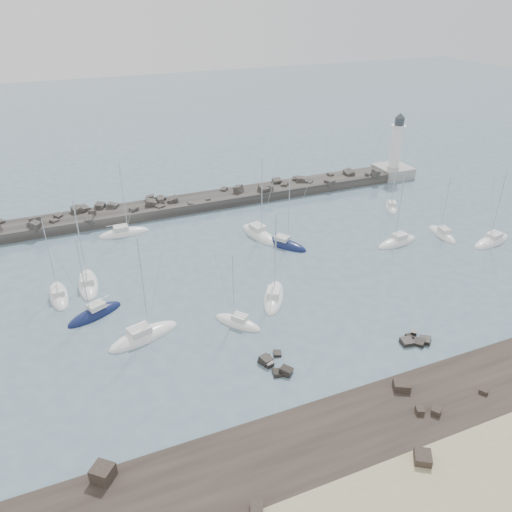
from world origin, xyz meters
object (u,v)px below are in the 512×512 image
(sailboat_8, at_px, (284,245))
(lighthouse, at_px, (394,163))
(sailboat_9, at_px, (397,243))
(sailboat_6, at_px, (259,235))
(sailboat_13, at_px, (144,337))
(sailboat_5, at_px, (238,323))
(sailboat_2, at_px, (95,314))
(sailboat_1, at_px, (88,285))
(sailboat_11, at_px, (492,242))
(sailboat_10, at_px, (442,235))
(sailboat_7, at_px, (274,298))
(sailboat_4, at_px, (124,234))
(sailboat_12, at_px, (391,208))
(sailboat_3, at_px, (59,296))

(sailboat_8, bearing_deg, lighthouse, 29.85)
(lighthouse, bearing_deg, sailboat_9, -124.68)
(sailboat_6, bearing_deg, lighthouse, 22.44)
(sailboat_8, xyz_separation_m, sailboat_13, (-26.20, -15.38, 0.00))
(sailboat_5, xyz_separation_m, sailboat_8, (14.65, 17.17, 0.00))
(lighthouse, bearing_deg, sailboat_2, -156.58)
(sailboat_1, xyz_separation_m, sailboat_13, (4.89, -14.89, -0.00))
(sailboat_8, distance_m, sailboat_11, 34.61)
(sailboat_11, xyz_separation_m, sailboat_13, (-58.58, -3.16, 0.01))
(lighthouse, height_order, sailboat_10, lighthouse)
(sailboat_11, bearing_deg, sailboat_7, -177.91)
(sailboat_1, relative_size, sailboat_4, 1.02)
(sailboat_10, bearing_deg, sailboat_6, 157.56)
(sailboat_2, distance_m, sailboat_7, 23.64)
(sailboat_6, bearing_deg, sailboat_12, 2.39)
(sailboat_8, height_order, sailboat_12, sailboat_8)
(sailboat_3, bearing_deg, sailboat_1, 19.29)
(sailboat_9, distance_m, sailboat_10, 8.87)
(sailboat_3, xyz_separation_m, sailboat_13, (8.95, -13.47, 0.01))
(sailboat_3, height_order, sailboat_4, sailboat_4)
(sailboat_1, relative_size, sailboat_12, 1.33)
(sailboat_5, bearing_deg, sailboat_9, 18.31)
(sailboat_4, bearing_deg, sailboat_5, -74.20)
(sailboat_9, relative_size, sailboat_11, 0.94)
(sailboat_11, distance_m, sailboat_13, 58.67)
(sailboat_7, bearing_deg, sailboat_1, 150.14)
(sailboat_2, xyz_separation_m, sailboat_5, (16.46, -8.87, -0.01))
(sailboat_9, relative_size, sailboat_10, 1.13)
(sailboat_3, xyz_separation_m, sailboat_7, (27.07, -11.79, 0.02))
(sailboat_1, relative_size, sailboat_11, 1.02)
(sailboat_2, bearing_deg, sailboat_1, 89.92)
(sailboat_11, distance_m, sailboat_12, 19.52)
(sailboat_8, xyz_separation_m, sailboat_12, (25.61, 6.09, 0.00))
(sailboat_2, relative_size, sailboat_11, 0.89)
(sailboat_8, bearing_deg, sailboat_11, -20.68)
(sailboat_10, xyz_separation_m, sailboat_12, (-0.90, 13.11, -0.00))
(sailboat_7, distance_m, sailboat_9, 26.74)
(sailboat_2, relative_size, sailboat_6, 0.81)
(sailboat_5, distance_m, sailboat_9, 34.03)
(sailboat_2, relative_size, sailboat_13, 0.84)
(sailboat_6, height_order, sailboat_10, sailboat_6)
(sailboat_3, height_order, sailboat_6, sailboat_6)
(sailboat_2, xyz_separation_m, sailboat_3, (-4.05, 6.39, -0.01))
(sailboat_7, bearing_deg, sailboat_11, 2.09)
(sailboat_5, xyz_separation_m, sailboat_10, (41.16, 10.16, 0.01))
(sailboat_4, xyz_separation_m, sailboat_7, (15.49, -28.06, 0.01))
(lighthouse, relative_size, sailboat_5, 1.38)
(sailboat_12, bearing_deg, sailboat_6, -177.61)
(sailboat_7, distance_m, sailboat_10, 35.24)
(sailboat_4, bearing_deg, sailboat_1, -116.86)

